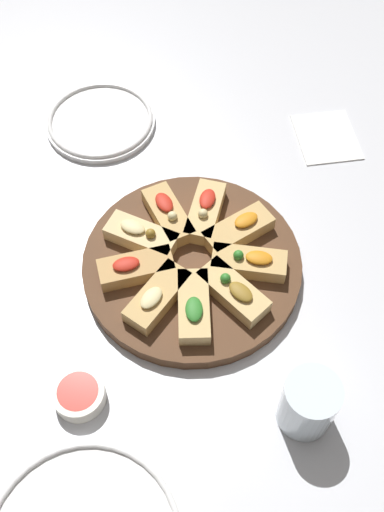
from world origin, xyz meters
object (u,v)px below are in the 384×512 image
(plate_right, at_px, (101,121))
(water_glass, at_px, (308,403))
(serving_board, at_px, (192,265))
(dipping_bowl, at_px, (79,394))
(napkin_stack, at_px, (327,137))

(plate_right, distance_m, water_glass, 0.62)
(serving_board, distance_m, water_glass, 0.27)
(dipping_bowl, bearing_deg, serving_board, -43.78)
(dipping_bowl, bearing_deg, plate_right, -5.94)
(serving_board, bearing_deg, plate_right, 20.43)
(water_glass, relative_size, dipping_bowl, 1.30)
(serving_board, xyz_separation_m, napkin_stack, (0.24, -0.27, -0.01))
(serving_board, bearing_deg, dipping_bowl, 136.22)
(water_glass, xyz_separation_m, dipping_bowl, (0.06, 0.29, -0.03))
(water_glass, bearing_deg, dipping_bowl, 77.80)
(serving_board, distance_m, dipping_bowl, 0.25)
(serving_board, height_order, dipping_bowl, dipping_bowl)
(napkin_stack, distance_m, dipping_bowl, 0.61)
(plate_right, height_order, water_glass, water_glass)
(water_glass, height_order, napkin_stack, water_glass)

